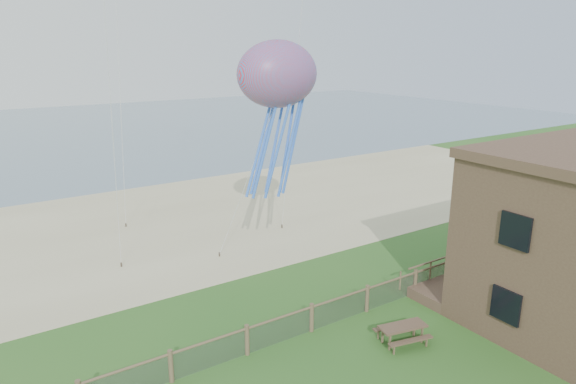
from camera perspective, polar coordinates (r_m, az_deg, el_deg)
sand_beach at (r=34.85m, az=-13.03°, el=-3.41°), size 72.00×20.00×0.02m
ocean at (r=76.71m, az=-24.85°, el=5.94°), size 160.00×68.00×0.02m
chainlink_fence at (r=21.55m, az=2.63°, el=-13.94°), size 36.20×0.20×1.25m
motel_deck at (r=29.98m, az=24.56°, el=-7.20°), size 15.00×2.00×0.50m
picnic_table at (r=21.36m, az=12.59°, el=-15.11°), size 2.15×1.79×0.80m
octopus_kite at (r=25.29m, az=-1.14°, el=8.35°), size 4.50×3.76×7.93m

